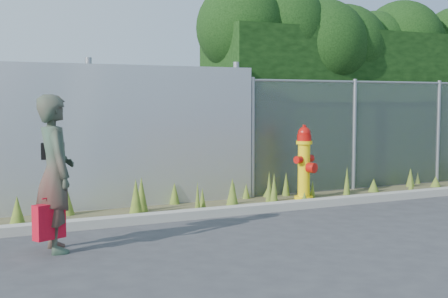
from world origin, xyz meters
name	(u,v)px	position (x,y,z in m)	size (l,w,h in m)	color
ground	(299,240)	(0.00, 0.00, 0.00)	(80.00, 80.00, 0.00)	#363638
curb	(230,211)	(0.00, 1.80, 0.06)	(16.00, 0.22, 0.12)	#A09D91
weed_strip	(231,198)	(0.36, 2.46, 0.13)	(16.00, 1.29, 0.55)	#4E472C
chainlink_fence	(398,133)	(4.25, 3.00, 1.03)	(6.50, 0.07, 2.05)	gray
hedge	(366,74)	(4.31, 4.02, 2.20)	(7.64, 2.01, 3.85)	black
fire_hydrant	(304,164)	(1.72, 2.43, 0.61)	(0.42, 0.38, 1.26)	yellow
woman	(55,173)	(-2.71, 0.75, 0.86)	(0.63, 0.41, 1.73)	#10694C
red_tote_bag	(49,221)	(-2.81, 0.61, 0.36)	(0.35, 0.13, 0.45)	#AE091C
black_shoulder_bag	(53,151)	(-2.69, 0.94, 1.09)	(0.25, 0.10, 0.19)	black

